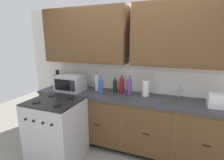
{
  "coord_description": "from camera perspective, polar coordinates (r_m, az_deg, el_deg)",
  "views": [
    {
      "loc": [
        0.7,
        -2.21,
        1.8
      ],
      "look_at": [
        -0.24,
        0.27,
        1.18
      ],
      "focal_mm": 26.86,
      "sensor_mm": 36.0,
      "label": 1
    }
  ],
  "objects": [
    {
      "name": "bottle_red",
      "position": [
        2.9,
        3.35,
        -1.44
      ],
      "size": [
        0.08,
        0.08,
        0.29
      ],
      "color": "maroon",
      "rests_on": "counter_run"
    },
    {
      "name": "microwave",
      "position": [
        3.09,
        -13.99,
        -0.9
      ],
      "size": [
        0.48,
        0.37,
        0.28
      ],
      "color": "#B7B7BC",
      "rests_on": "counter_run"
    },
    {
      "name": "counter_run",
      "position": [
        2.93,
        4.83,
        -13.77
      ],
      "size": [
        3.13,
        0.64,
        0.93
      ],
      "color": "black",
      "rests_on": "ground_plane"
    },
    {
      "name": "knife_block",
      "position": [
        3.53,
        -17.82,
        0.16
      ],
      "size": [
        0.11,
        0.14,
        0.31
      ],
      "color": "#52361E",
      "rests_on": "counter_run"
    },
    {
      "name": "sink_faucet",
      "position": [
        2.83,
        21.9,
        -3.63
      ],
      "size": [
        0.02,
        0.02,
        0.2
      ],
      "primitive_type": "cylinder",
      "color": "#B2B5BA",
      "rests_on": "counter_run"
    },
    {
      "name": "bottle_violet",
      "position": [
        2.71,
        5.96,
        -2.11
      ],
      "size": [
        0.08,
        0.08,
        0.33
      ],
      "color": "#663384",
      "rests_on": "counter_run"
    },
    {
      "name": "paper_towel_roll",
      "position": [
        2.75,
        11.46,
        -2.74
      ],
      "size": [
        0.12,
        0.12,
        0.26
      ],
      "primitive_type": "cylinder",
      "color": "white",
      "rests_on": "counter_run"
    },
    {
      "name": "wall_unit",
      "position": [
        2.8,
        6.46,
        9.76
      ],
      "size": [
        4.3,
        0.4,
        2.39
      ],
      "color": "white",
      "rests_on": "ground_plane"
    },
    {
      "name": "bottle_blue",
      "position": [
        2.81,
        -3.7,
        -1.89
      ],
      "size": [
        0.06,
        0.06,
        0.29
      ],
      "color": "blue",
      "rests_on": "counter_run"
    },
    {
      "name": "stove_range",
      "position": [
        2.83,
        -18.37,
        -15.59
      ],
      "size": [
        0.76,
        0.68,
        0.95
      ],
      "color": "#B7B7BC",
      "rests_on": "ground_plane"
    },
    {
      "name": "toaster",
      "position": [
        2.66,
        32.78,
        -6.0
      ],
      "size": [
        0.28,
        0.18,
        0.19
      ],
      "color": "white",
      "rests_on": "counter_run"
    },
    {
      "name": "bottle_clear",
      "position": [
        3.0,
        -5.21,
        -0.67
      ],
      "size": [
        0.07,
        0.07,
        0.32
      ],
      "color": "silver",
      "rests_on": "counter_run"
    },
    {
      "name": "bottle_dark",
      "position": [
        2.93,
        1.03,
        -1.69
      ],
      "size": [
        0.08,
        0.08,
        0.25
      ],
      "color": "black",
      "rests_on": "counter_run"
    },
    {
      "name": "ground_plane",
      "position": [
        2.94,
        2.81,
        -24.59
      ],
      "size": [
        8.0,
        8.0,
        0.0
      ],
      "primitive_type": "plane",
      "color": "gray"
    }
  ]
}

